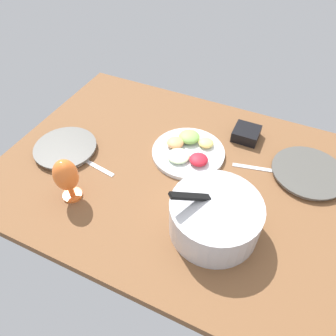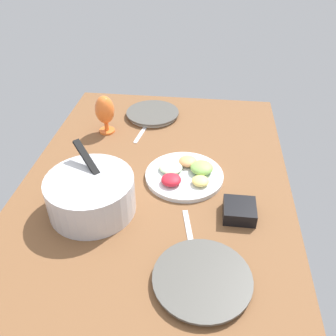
{
  "view_description": "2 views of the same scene",
  "coord_description": "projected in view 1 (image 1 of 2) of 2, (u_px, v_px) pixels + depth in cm",
  "views": [
    {
      "loc": [
        -24.98,
        81.04,
        93.85
      ],
      "look_at": [
        11.4,
        2.81,
        3.11
      ],
      "focal_mm": 33.87,
      "sensor_mm": 36.0,
      "label": 1
    },
    {
      "loc": [
        -103.86,
        -17.87,
        88.54
      ],
      "look_at": [
        9.65,
        -4.31,
        3.11
      ],
      "focal_mm": 38.49,
      "sensor_mm": 36.0,
      "label": 2
    }
  ],
  "objects": [
    {
      "name": "dinner_plate_left",
      "position": [
        308.0,
        173.0,
        1.26
      ],
      "size": [
        28.85,
        28.85,
        2.26
      ],
      "color": "silver",
      "rests_on": "ground_plane"
    },
    {
      "name": "hurricane_glass_orange",
      "position": [
        66.0,
        176.0,
        1.12
      ],
      "size": [
        8.86,
        8.86,
        18.26
      ],
      "color": "orange",
      "rests_on": "ground_plane"
    },
    {
      "name": "dinner_plate_right",
      "position": [
        66.0,
        148.0,
        1.36
      ],
      "size": [
        26.55,
        26.55,
        2.39
      ],
      "color": "silver",
      "rests_on": "ground_plane"
    },
    {
      "name": "ground_plane",
      "position": [
        197.0,
        181.0,
        1.27
      ],
      "size": [
        160.0,
        104.0,
        4.0
      ],
      "primitive_type": "cube",
      "color": "brown"
    },
    {
      "name": "mixing_bowl",
      "position": [
        215.0,
        216.0,
        1.04
      ],
      "size": [
        30.43,
        30.43,
        20.69
      ],
      "color": "silver",
      "rests_on": "ground_plane"
    },
    {
      "name": "fruit_platter",
      "position": [
        188.0,
        150.0,
        1.34
      ],
      "size": [
        30.82,
        30.82,
        5.56
      ],
      "color": "silver",
      "rests_on": "ground_plane"
    },
    {
      "name": "square_bowl_black",
      "position": [
        246.0,
        133.0,
        1.4
      ],
      "size": [
        11.08,
        11.08,
        4.89
      ],
      "color": "black",
      "rests_on": "ground_plane"
    },
    {
      "name": "fork_by_left_plate",
      "position": [
        255.0,
        168.0,
        1.29
      ],
      "size": [
        17.97,
        5.56,
        0.6
      ],
      "primitive_type": "cube",
      "rotation": [
        0.0,
        0.0,
        0.21
      ],
      "color": "silver",
      "rests_on": "ground_plane"
    },
    {
      "name": "fork_by_right_plate",
      "position": [
        96.0,
        166.0,
        1.3
      ],
      "size": [
        18.06,
        4.61,
        0.6
      ],
      "primitive_type": "cube",
      "rotation": [
        0.0,
        0.0,
        -0.16
      ],
      "color": "silver",
      "rests_on": "ground_plane"
    }
  ]
}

